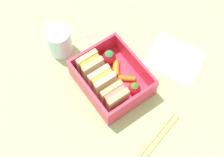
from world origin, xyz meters
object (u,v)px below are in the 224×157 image
sandwich_left (115,98)px  strawberry_left (134,88)px  chopstick_pair (148,150)px  drinking_glass (60,41)px  sandwich_center_left (102,82)px  strawberry_far_left (109,57)px  carrot_stick_left (116,68)px  sandwich_center (91,66)px  folded_napkin (175,59)px  carrot_stick_far_left (127,78)px

sandwich_left → strawberry_left: 5.30cm
chopstick_pair → strawberry_left: bearing=-24.6°
strawberry_left → drinking_glass: 20.35cm
sandwich_center_left → strawberry_far_left: bearing=-47.1°
strawberry_far_left → drinking_glass: 11.96cm
carrot_stick_left → chopstick_pair: size_ratio=0.18×
sandwich_left → sandwich_center: bearing=0.0°
sandwich_center → carrot_stick_left: bearing=-117.6°
strawberry_left → carrot_stick_left: bearing=0.7°
strawberry_far_left → drinking_glass: size_ratio=0.51×
chopstick_pair → folded_napkin: 22.87cm
carrot_stick_far_left → carrot_stick_left: 3.45cm
strawberry_far_left → strawberry_left: bearing=179.9°
carrot_stick_left → chopstick_pair: (-18.43, 5.33, -1.60)cm
chopstick_pair → folded_napkin: size_ratio=1.61×
folded_napkin → chopstick_pair: bearing=125.3°
chopstick_pair → strawberry_far_left: bearing=-14.3°
sandwich_left → strawberry_left: (-0.18, -5.08, -1.49)cm
chopstick_pair → drinking_glass: (30.86, 1.67, 3.25)cm
carrot_stick_left → drinking_glass: drinking_glass is taller
sandwich_center_left → carrot_stick_left: 5.79cm
strawberry_left → folded_napkin: size_ratio=0.26×
sandwich_center_left → folded_napkin: sandwich_center_left is taller
sandwich_left → chopstick_pair: size_ratio=0.29×
sandwich_center → chopstick_pair: (-21.05, 0.32, -3.79)cm
sandwich_left → folded_napkin: bearing=-86.1°
chopstick_pair → drinking_glass: drinking_glass is taller
folded_napkin → sandwich_left: bearing=93.9°
drinking_glass → carrot_stick_left: bearing=-150.6°
sandwich_center → folded_napkin: bearing=-113.1°
sandwich_left → drinking_glass: size_ratio=0.82×
sandwich_left → carrot_stick_left: 8.45cm
sandwich_left → carrot_stick_far_left: sandwich_left is taller
strawberry_left → folded_napkin: strawberry_left is taller
carrot_stick_far_left → folded_napkin: size_ratio=0.30×
sandwich_center_left → strawberry_far_left: sandwich_center_left is taller
chopstick_pair → sandwich_center_left: bearing=-1.1°
sandwich_left → strawberry_far_left: sandwich_left is taller
sandwich_left → strawberry_far_left: (9.27, -5.11, -1.28)cm
chopstick_pair → carrot_stick_left: bearing=-16.1°
sandwich_left → strawberry_left: bearing=-92.1°
sandwich_left → strawberry_far_left: bearing=-28.9°
sandwich_center → strawberry_left: (-9.24, -5.08, -1.49)cm
sandwich_center → strawberry_far_left: bearing=-87.7°
sandwich_center_left → folded_napkin: bearing=-100.2°
sandwich_left → drinking_glass: bearing=6.0°
sandwich_left → sandwich_center: (9.06, 0.00, 0.00)cm
sandwich_center → strawberry_far_left: size_ratio=1.59×
sandwich_center → strawberry_far_left: 5.27cm
carrot_stick_far_left → drinking_glass: (15.85, 7.47, 1.78)cm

